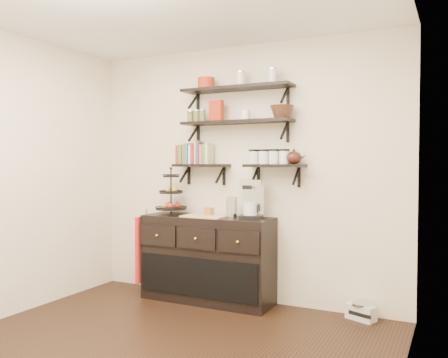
% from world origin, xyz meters
% --- Properties ---
extents(back_wall, '(3.50, 0.02, 2.70)m').
position_xyz_m(back_wall, '(0.00, 1.75, 1.35)').
color(back_wall, white).
rests_on(back_wall, ground).
extents(right_wall, '(0.02, 3.50, 2.70)m').
position_xyz_m(right_wall, '(1.75, 0.00, 1.35)').
color(right_wall, white).
rests_on(right_wall, ground).
extents(shelf_top, '(1.20, 0.27, 0.23)m').
position_xyz_m(shelf_top, '(0.00, 1.62, 2.23)').
color(shelf_top, black).
rests_on(shelf_top, back_wall).
extents(shelf_mid, '(1.20, 0.27, 0.23)m').
position_xyz_m(shelf_mid, '(0.00, 1.62, 1.88)').
color(shelf_mid, black).
rests_on(shelf_mid, back_wall).
extents(shelf_low_left, '(0.60, 0.25, 0.23)m').
position_xyz_m(shelf_low_left, '(-0.42, 1.63, 1.43)').
color(shelf_low_left, black).
rests_on(shelf_low_left, back_wall).
extents(shelf_low_right, '(0.60, 0.25, 0.23)m').
position_xyz_m(shelf_low_right, '(0.42, 1.63, 1.43)').
color(shelf_low_right, black).
rests_on(shelf_low_right, back_wall).
extents(cookbooks, '(0.40, 0.15, 0.26)m').
position_xyz_m(cookbooks, '(-0.49, 1.63, 1.57)').
color(cookbooks, '#B12716').
rests_on(cookbooks, shelf_low_left).
extents(glass_canisters, '(0.43, 0.10, 0.13)m').
position_xyz_m(glass_canisters, '(0.36, 1.63, 1.51)').
color(glass_canisters, silver).
rests_on(glass_canisters, shelf_low_right).
extents(sideboard, '(1.40, 0.50, 0.92)m').
position_xyz_m(sideboard, '(-0.29, 1.51, 0.45)').
color(sideboard, black).
rests_on(sideboard, floor).
extents(fruit_stand, '(0.33, 0.33, 0.49)m').
position_xyz_m(fruit_stand, '(-0.73, 1.52, 1.07)').
color(fruit_stand, black).
rests_on(fruit_stand, sideboard).
extents(candle, '(0.08, 0.08, 0.08)m').
position_xyz_m(candle, '(-0.27, 1.51, 0.96)').
color(candle, '#9B5E23').
rests_on(candle, sideboard).
extents(coffee_maker, '(0.26, 0.26, 0.40)m').
position_xyz_m(coffee_maker, '(0.21, 1.54, 1.09)').
color(coffee_maker, black).
rests_on(coffee_maker, sideboard).
extents(thermal_carafe, '(0.11, 0.11, 0.22)m').
position_xyz_m(thermal_carafe, '(0.00, 1.49, 1.01)').
color(thermal_carafe, silver).
rests_on(thermal_carafe, sideboard).
extents(apron, '(0.04, 0.31, 0.72)m').
position_xyz_m(apron, '(-1.02, 1.41, 0.52)').
color(apron, '#B01320').
rests_on(apron, sideboard).
extents(radio, '(0.30, 0.23, 0.16)m').
position_xyz_m(radio, '(1.28, 1.62, 0.08)').
color(radio, silver).
rests_on(radio, floor).
extents(recipe_box, '(0.17, 0.09, 0.22)m').
position_xyz_m(recipe_box, '(-0.23, 1.61, 2.01)').
color(recipe_box, '#A32912').
rests_on(recipe_box, shelf_mid).
extents(walnut_bowl, '(0.24, 0.24, 0.13)m').
position_xyz_m(walnut_bowl, '(0.50, 1.61, 1.96)').
color(walnut_bowl, black).
rests_on(walnut_bowl, shelf_mid).
extents(ramekins, '(0.09, 0.09, 0.10)m').
position_xyz_m(ramekins, '(0.11, 1.61, 1.95)').
color(ramekins, white).
rests_on(ramekins, shelf_mid).
extents(teapot, '(0.21, 0.16, 0.15)m').
position_xyz_m(teapot, '(0.62, 1.63, 1.53)').
color(teapot, '#381811').
rests_on(teapot, shelf_low_right).
extents(red_pot, '(0.18, 0.18, 0.12)m').
position_xyz_m(red_pot, '(-0.35, 1.61, 2.31)').
color(red_pot, '#A32912').
rests_on(red_pot, shelf_top).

